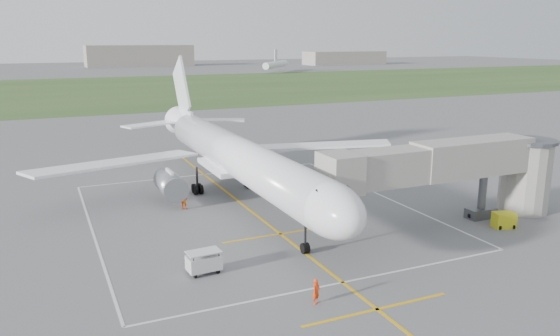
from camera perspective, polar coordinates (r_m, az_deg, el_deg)
name	(u,v)px	position (r m, az deg, el deg)	size (l,w,h in m)	color
ground	(239,202)	(53.76, -4.32, -3.52)	(700.00, 700.00, 0.00)	#575759
grass_strip	(96,90)	(179.99, -18.67, 7.70)	(700.00, 120.00, 0.02)	#314D21
apron_markings	(261,219)	(48.58, -1.98, -5.33)	(28.20, 60.00, 0.01)	#E4A80D
airliner	(235,156)	(53.35, -4.68, 1.22)	(38.93, 46.75, 13.52)	white
jet_bridge	(465,169)	(49.27, 18.72, -0.05)	(23.40, 5.00, 7.20)	gray
gpu_unit	(504,220)	(49.95, 22.36, -5.06)	(2.00, 1.63, 1.32)	gold
baggage_cart	(204,262)	(37.92, -7.96, -9.70)	(2.34, 1.50, 1.57)	silver
ramp_worker_nose	(316,291)	(33.66, 3.81, -12.73)	(0.57, 0.38, 1.57)	#FF3808
ramp_worker_wing	(184,200)	(51.93, -10.05, -3.30)	(0.85, 0.66, 1.74)	#DF5407
distant_hangars	(34,59)	(313.85, -24.29, 10.30)	(345.00, 49.00, 12.00)	gray
distant_aircraft	(84,71)	(222.99, -19.82, 9.50)	(198.25, 70.32, 8.85)	white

